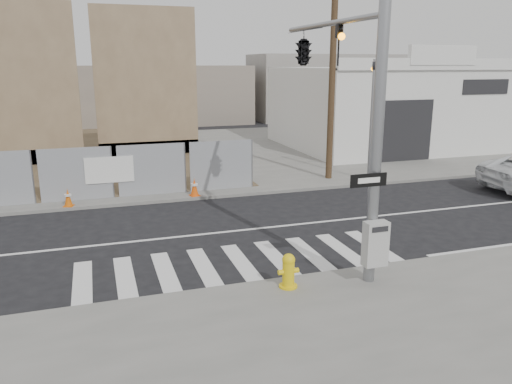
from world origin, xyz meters
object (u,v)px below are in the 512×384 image
object	(u,v)px
fire_hydrant	(288,271)
traffic_cone_c	(68,198)
auto_shop	(385,107)
traffic_cone_d	(194,187)
signal_pole	(324,77)

from	to	relation	value
fire_hydrant	traffic_cone_c	distance (m)	10.13
auto_shop	traffic_cone_c	distance (m)	20.59
traffic_cone_d	traffic_cone_c	bearing A→B (deg)	-179.41
signal_pole	traffic_cone_d	bearing A→B (deg)	110.66
signal_pole	fire_hydrant	size ratio (longest dim) A/B	8.60
fire_hydrant	traffic_cone_c	world-z (taller)	fire_hydrant
signal_pole	traffic_cone_d	xyz separation A→B (m)	(-2.38, 6.31, -4.32)
signal_pole	traffic_cone_c	world-z (taller)	signal_pole
auto_shop	signal_pole	bearing A→B (deg)	-127.46
fire_hydrant	traffic_cone_d	size ratio (longest dim) A/B	1.17
signal_pole	traffic_cone_d	size ratio (longest dim) A/B	10.05
signal_pole	auto_shop	distance (m)	19.04
auto_shop	traffic_cone_d	size ratio (longest dim) A/B	17.22
auto_shop	fire_hydrant	bearing A→B (deg)	-127.54
signal_pole	auto_shop	world-z (taller)	signal_pole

